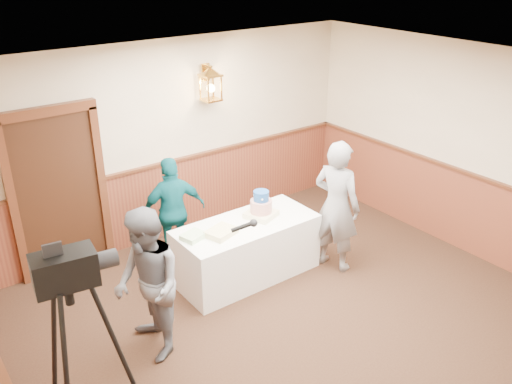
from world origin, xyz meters
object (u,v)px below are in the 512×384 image
Objects in this scene: interviewer at (148,285)px; assistant_p at (173,211)px; baker at (336,206)px; tiered_cake at (261,207)px; display_table at (247,249)px; sheet_cake_green at (193,236)px; tv_camera_rig at (81,365)px; sheet_cake_yellow at (221,232)px.

assistant_p is (1.07, 1.44, -0.08)m from interviewer.
baker is at bearing 150.28° from assistant_p.
baker is at bearing -33.77° from tiered_cake.
baker reaches higher than display_table.
baker reaches higher than assistant_p.
display_table is 6.76× the size of sheet_cake_green.
assistant_p is (0.17, 0.80, -0.04)m from sheet_cake_green.
tiered_cake is 1.65× the size of sheet_cake_green.
sheet_cake_green is 0.16× the size of interviewer.
tv_camera_rig is (-3.62, -0.81, -0.03)m from baker.
sheet_cake_green is 0.82m from assistant_p.
sheet_cake_yellow is at bearing -171.82° from tiered_cake.
sheet_cake_green is 0.15× the size of baker.
tiered_cake is 0.27× the size of interviewer.
interviewer is at bearing 63.92° from assistant_p.
tiered_cake reaches higher than sheet_cake_yellow.
sheet_cake_yellow is at bearing -21.52° from sheet_cake_green.
tv_camera_rig is (-2.56, -1.30, 0.46)m from display_table.
sheet_cake_yellow is at bearing 37.73° from tv_camera_rig.
tiered_cake is 1.98m from interviewer.
interviewer is 0.87× the size of tv_camera_rig.
sheet_cake_yellow is at bearing 120.67° from interviewer.
display_table is 0.83m from sheet_cake_green.
sheet_cake_green is 1.11m from interviewer.
sheet_cake_yellow is 2.49m from tv_camera_rig.
sheet_cake_green is 2.30m from tv_camera_rig.
interviewer reaches higher than sheet_cake_yellow.
display_table is 5.19× the size of sheet_cake_yellow.
sheet_cake_green is (-0.98, 0.03, -0.11)m from tiered_cake.
assistant_p is at bearing 33.19° from baker.
tiered_cake is 3.12m from tv_camera_rig.
sheet_cake_yellow is 1.30× the size of sheet_cake_green.
display_table is at bearing 117.08° from interviewer.
assistant_p is 2.96m from tv_camera_rig.
baker is at bearing -25.25° from display_table.
baker is at bearing -17.48° from sheet_cake_green.
display_table is 4.10× the size of tiered_cake.
tv_camera_rig reaches higher than baker.
sheet_cake_yellow is 0.24× the size of assistant_p.
display_table is at bearing -4.91° from sheet_cake_green.
interviewer reaches higher than display_table.
sheet_cake_green is at bearing 88.53° from assistant_p.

